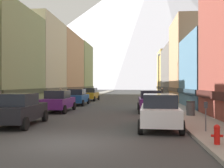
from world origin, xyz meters
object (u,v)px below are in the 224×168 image
at_px(potted_plant_0, 189,105).
at_px(car_right_0, 159,111).
at_px(car_left_1, 58,101).
at_px(pedestrian_0, 61,96).
at_px(parking_meter_near, 206,112).
at_px(trash_bin_right, 191,108).
at_px(car_left_3, 90,94).
at_px(car_left_0, 19,109).
at_px(car_left_2, 77,97).
at_px(pedestrian_1, 162,94).
at_px(streetlamp_right, 159,70).
at_px(fire_hydrant_near, 217,134).
at_px(car_right_1, 150,101).

bearing_deg(potted_plant_0, car_right_0, -110.13).
bearing_deg(car_left_1, pedestrian_0, 105.13).
relative_size(car_right_0, potted_plant_0, 5.43).
bearing_deg(parking_meter_near, trash_bin_right, 84.53).
bearing_deg(pedestrian_0, car_left_3, 68.55).
bearing_deg(pedestrian_0, trash_bin_right, -43.47).
distance_m(car_left_0, car_right_0, 7.60).
distance_m(car_left_2, car_right_0, 16.71).
xyz_separation_m(car_left_3, pedestrian_1, (10.05, 0.40, 0.01)).
bearing_deg(pedestrian_1, potted_plant_0, -87.09).
bearing_deg(pedestrian_1, car_left_0, -113.50).
relative_size(car_right_0, pedestrian_1, 2.72).
bearing_deg(trash_bin_right, streetlamp_right, 94.29).
distance_m(car_right_0, fire_hydrant_near, 4.34).
height_order(car_left_3, car_right_1, same).
distance_m(car_left_1, potted_plant_0, 10.85).
distance_m(trash_bin_right, pedestrian_1, 18.59).
height_order(car_left_0, trash_bin_right, car_left_0).
bearing_deg(car_left_3, fire_hydrant_near, -71.16).
bearing_deg(potted_plant_0, car_left_1, -175.06).
bearing_deg(car_left_0, trash_bin_right, 24.05).
height_order(car_right_0, streetlamp_right, streetlamp_right).
xyz_separation_m(car_left_0, pedestrian_1, (10.05, 23.11, 0.01)).
xyz_separation_m(fire_hydrant_near, pedestrian_1, (0.80, 27.50, 0.38)).
distance_m(pedestrian_1, streetlamp_right, 6.16).
height_order(car_left_3, pedestrian_1, pedestrian_1).
height_order(trash_bin_right, potted_plant_0, trash_bin_right).
xyz_separation_m(potted_plant_0, pedestrian_1, (-0.75, 14.77, 0.36)).
relative_size(parking_meter_near, trash_bin_right, 1.36).
xyz_separation_m(car_left_0, car_left_3, (-0.00, 22.71, 0.00)).
relative_size(car_left_2, potted_plant_0, 5.33).
bearing_deg(car_left_0, potted_plant_0, 37.70).
height_order(car_left_0, car_right_0, same).
distance_m(car_left_3, parking_meter_near, 26.25).
height_order(car_right_1, trash_bin_right, car_right_1).
bearing_deg(car_left_3, streetlamp_right, -28.00).
bearing_deg(pedestrian_0, streetlamp_right, 6.76).
distance_m(car_right_1, pedestrian_0, 13.10).
xyz_separation_m(car_left_1, pedestrian_0, (-2.45, 9.06, 0.03)).
bearing_deg(potted_plant_0, pedestrian_0, 148.47).
bearing_deg(car_right_1, potted_plant_0, 5.01).
bearing_deg(car_right_1, parking_meter_near, -78.74).
xyz_separation_m(car_left_0, car_left_1, (-0.00, 7.41, 0.00)).
bearing_deg(car_left_2, fire_hydrant_near, -63.90).
height_order(trash_bin_right, pedestrian_1, pedestrian_1).
distance_m(car_right_0, car_right_1, 8.46).
distance_m(car_right_1, parking_meter_near, 9.99).
bearing_deg(trash_bin_right, car_left_1, 164.14).
height_order(potted_plant_0, streetlamp_right, streetlamp_right).
bearing_deg(pedestrian_0, potted_plant_0, -31.53).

